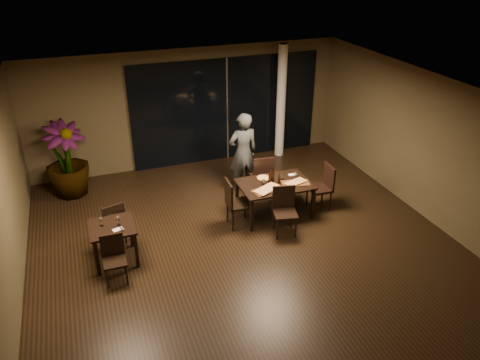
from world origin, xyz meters
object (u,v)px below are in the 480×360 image
chair_main_left (235,201)px  chair_main_right (323,185)px  chair_main_near (284,208)px  chair_main_far (262,174)px  chair_side_far (113,221)px  bottle_b (279,178)px  side_table (113,232)px  chair_side_near (114,256)px  bottle_a (270,176)px  potted_plant (66,160)px  diner (243,153)px  main_table (275,187)px  bottle_c (273,175)px

chair_main_left → chair_main_right: size_ratio=1.03×
chair_main_near → chair_main_left: bearing=159.8°
chair_main_far → chair_side_far: (-3.39, -0.76, -0.07)m
bottle_b → chair_main_far: bearing=93.2°
chair_main_near → bottle_b: (0.17, 0.66, 0.33)m
side_table → chair_main_left: 2.49m
chair_main_near → chair_main_right: chair_main_right is taller
chair_side_far → bottle_b: bottle_b is taller
chair_main_right → chair_side_near: size_ratio=1.18×
chair_side_far → chair_main_far: bearing=177.1°
chair_main_right → bottle_a: (-1.21, 0.15, 0.33)m
side_table → bottle_b: bottle_b is taller
chair_main_right → potted_plant: 5.78m
diner → bottle_a: bearing=95.5°
chair_main_near → diner: 1.99m
main_table → diner: (-0.24, 1.27, 0.28)m
bottle_a → bottle_b: 0.19m
side_table → chair_main_far: bearing=20.7°
chair_main_right → main_table: bearing=-92.1°
side_table → chair_main_right: chair_main_right is taller
main_table → chair_main_near: size_ratio=1.53×
diner → bottle_c: 1.20m
bottle_a → bottle_b: bearing=-26.9°
chair_side_far → chair_main_near: bearing=152.2°
side_table → chair_side_near: chair_side_near is taller
bottle_a → bottle_b: (0.17, -0.09, -0.02)m
bottle_b → bottle_c: 0.15m
chair_side_near → bottle_a: bearing=18.8°
chair_side_far → chair_side_near: (-0.11, -1.07, -0.04)m
side_table → diner: diner is taller
side_table → chair_main_left: size_ratio=0.78×
main_table → bottle_b: size_ratio=6.00×
chair_main_right → chair_side_far: 4.48m
chair_side_far → potted_plant: (-0.72, 2.40, 0.36)m
side_table → chair_main_left: chair_main_left is taller
chair_main_far → chair_main_near: size_ratio=1.06×
chair_main_left → side_table: bearing=101.0°
side_table → chair_side_far: chair_side_far is taller
bottle_a → chair_side_near: bearing=-161.9°
bottle_a → bottle_c: (0.07, 0.02, 0.01)m
main_table → chair_main_far: 0.81m
chair_side_near → bottle_b: size_ratio=3.41×
potted_plant → bottle_a: potted_plant is taller
side_table → chair_main_near: bearing=-3.0°
potted_plant → bottle_c: (4.06, -2.35, 0.03)m
chair_main_right → bottle_a: size_ratio=3.48×
diner → bottle_b: bearing=102.4°
chair_main_far → chair_side_near: bearing=33.4°
chair_main_left → chair_side_far: (-2.41, 0.17, -0.06)m
diner → side_table: bearing=27.4°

